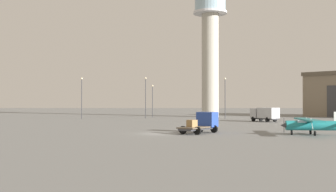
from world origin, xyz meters
name	(u,v)px	position (x,y,z in m)	size (l,w,h in m)	color
ground_plane	(158,134)	(0.00, 0.00, 0.00)	(400.00, 400.00, 0.00)	slate
control_tower	(210,42)	(11.12, 57.51, 19.90)	(8.91, 8.91, 36.32)	#B2AD9E
airplane_teal	(312,124)	(18.77, -1.73, 1.33)	(7.59, 9.67, 2.85)	teal
truck_box_silver	(265,114)	(20.08, 31.52, 1.63)	(5.35, 6.06, 2.84)	#38383D
truck_flatbed_blue	(203,123)	(5.73, 1.51, 1.30)	(5.58, 6.68, 2.69)	#38383D
light_post_west	(225,95)	(13.71, 45.84, 5.71)	(0.44, 0.44, 9.71)	#38383D
light_post_east	(153,98)	(-4.02, 54.37, 5.00)	(0.44, 0.44, 8.35)	#38383D
light_post_north	(82,95)	(-19.92, 43.61, 5.68)	(0.44, 0.44, 9.65)	#38383D
light_post_centre	(146,94)	(-5.27, 47.29, 5.82)	(0.44, 0.44, 9.92)	#38383D
traffic_cone_near_left	(300,126)	(21.39, 12.23, 0.31)	(0.36, 0.36, 0.62)	black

